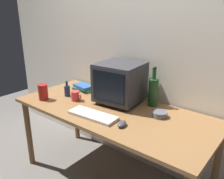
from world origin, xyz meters
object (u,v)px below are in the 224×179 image
Objects in this scene: crt_monitor at (120,82)px; keyboard at (93,115)px; computer_mouse at (122,124)px; bottle_tall at (153,91)px; bottle_short at (67,90)px; book_stack at (84,87)px; metal_canister at (43,92)px; mug at (76,96)px; cd_spindle at (160,114)px.

crt_monitor is 0.42m from keyboard.
bottle_tall is (-0.02, 0.49, 0.12)m from computer_mouse.
crt_monitor is at bearing 21.49° from bottle_short.
crt_monitor is 1.00× the size of keyboard.
computer_mouse is at bearing -26.26° from book_stack.
bottle_short is at bearing 63.10° from metal_canister.
bottle_tall reaches higher than mug.
bottle_tall is 1.03m from metal_canister.
computer_mouse is at bearing -87.74° from bottle_tall.
crt_monitor reaches higher than computer_mouse.
keyboard is 0.28m from computer_mouse.
bottle_short is at bearing -170.85° from cd_spindle.
metal_canister is (-0.88, -0.52, -0.06)m from bottle_tall.
keyboard is (0.01, -0.38, -0.18)m from crt_monitor.
crt_monitor is 3.49× the size of cd_spindle.
bottle_short is 0.95m from cd_spindle.
computer_mouse reaches higher than keyboard.
bottle_tall reaches higher than book_stack.
book_stack is 0.45m from metal_canister.
mug is 0.81m from cd_spindle.
metal_canister reaches higher than cd_spindle.
bottle_short is at bearing 156.14° from keyboard.
book_stack is (0.00, 0.23, -0.03)m from bottle_short.
cd_spindle is (0.16, -0.17, -0.11)m from bottle_tall.
bottle_tall reaches higher than keyboard.
computer_mouse is 0.43× the size of book_stack.
crt_monitor is 2.67× the size of bottle_short.
crt_monitor reaches higher than bottle_tall.
bottle_tall reaches higher than cd_spindle.
bottle_short is 0.15m from mug.
computer_mouse is 0.35m from cd_spindle.
crt_monitor reaches higher than metal_canister.
mug is at bearing -167.09° from cd_spindle.
mug is at bearing 154.21° from computer_mouse.
bottle_short is (-0.50, -0.20, -0.14)m from crt_monitor.
keyboard is 0.63m from metal_canister.
bottle_tall reaches higher than metal_canister.
crt_monitor reaches higher than book_stack.
computer_mouse is 0.83× the size of mug.
keyboard is at bearing -38.53° from book_stack.
keyboard is at bearing -19.62° from bottle_short.
keyboard is at bearing -117.46° from bottle_tall.
keyboard is 0.58m from bottle_tall.
book_stack is at bearing 176.83° from crt_monitor.
bottle_short reaches higher than keyboard.
cd_spindle is at bearing 9.15° from bottle_short.
book_stack is at bearing 137.23° from keyboard.
computer_mouse is at bearing -0.70° from keyboard.
mug is (-0.35, -0.23, -0.15)m from crt_monitor.
crt_monitor is 0.31m from bottle_tall.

